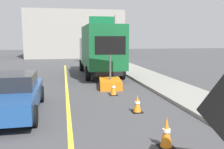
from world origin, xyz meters
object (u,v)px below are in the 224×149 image
Objects in this scene: highway_guide_sign at (108,30)px; box_truck at (100,49)px; arrow_board_trailer at (110,79)px; traffic_cone_far_lane at (113,88)px; traffic_cone_near_sign at (166,133)px; pickup_car at (9,94)px; traffic_cone_mid_lane at (137,104)px.

box_truck is at bearing -103.71° from highway_guide_sign.
highway_guide_sign reaches higher than arrow_board_trailer.
traffic_cone_near_sign is at bearing -88.57° from traffic_cone_far_lane.
highway_guide_sign reaches higher than traffic_cone_near_sign.
pickup_car is 6.65× the size of traffic_cone_far_lane.
highway_guide_sign is (6.43, 16.50, 2.73)m from pickup_car.
box_truck is 9.05m from traffic_cone_mid_lane.
box_truck is 1.61× the size of pickup_car.
highway_guide_sign reaches higher than pickup_car.
arrow_board_trailer is 0.54× the size of highway_guide_sign.
arrow_board_trailer is 3.99× the size of traffic_cone_far_lane.
traffic_cone_far_lane is at bearing 91.43° from traffic_cone_near_sign.
pickup_car is 4.46m from traffic_cone_mid_lane.
highway_guide_sign reaches higher than traffic_cone_mid_lane.
traffic_cone_near_sign is at bearing -40.13° from pickup_car.
highway_guide_sign reaches higher than traffic_cone_far_lane.
pickup_car is (-4.26, -3.74, 0.22)m from arrow_board_trailer.
box_truck is at bearing 89.89° from traffic_cone_mid_lane.
pickup_car is 6.01× the size of traffic_cone_near_sign.
highway_guide_sign is 14.94m from traffic_cone_far_lane.
arrow_board_trailer is at bearing -91.86° from box_truck.
highway_guide_sign is 20.42m from traffic_cone_near_sign.
traffic_cone_far_lane is (-0.14, 5.65, -0.04)m from traffic_cone_near_sign.
highway_guide_sign reaches higher than box_truck.
arrow_board_trailer is 13.28m from highway_guide_sign.
traffic_cone_mid_lane is at bearing -83.96° from traffic_cone_far_lane.
arrow_board_trailer is 0.60× the size of pickup_car.
traffic_cone_far_lane reaches higher than traffic_cone_mid_lane.
highway_guide_sign is (2.02, 8.29, 1.59)m from box_truck.
pickup_car is 7.20× the size of traffic_cone_mid_lane.
traffic_cone_near_sign is at bearing -90.83° from box_truck.
box_truck reaches higher than pickup_car.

